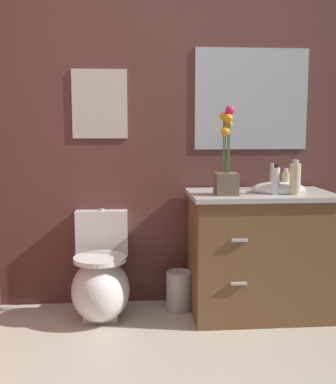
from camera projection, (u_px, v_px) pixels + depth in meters
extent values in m
cube|color=brown|center=(208.00, 128.00, 3.43)|extent=(3.97, 0.05, 2.50)
ellipsoid|color=white|center=(101.00, 290.00, 3.17)|extent=(0.38, 0.48, 0.40)
cube|color=white|center=(101.00, 303.00, 3.24)|extent=(0.22, 0.26, 0.18)
cube|color=white|center=(102.00, 233.00, 3.41)|extent=(0.36, 0.13, 0.32)
cylinder|color=white|center=(100.00, 259.00, 3.12)|extent=(0.34, 0.34, 0.03)
cylinder|color=#B7B7BC|center=(101.00, 210.00, 3.39)|extent=(0.04, 0.04, 0.02)
cube|color=brown|center=(259.00, 256.00, 3.25)|extent=(0.90, 0.52, 0.80)
cube|color=#BCB7B2|center=(261.00, 195.00, 3.20)|extent=(0.94, 0.56, 0.03)
ellipsoid|color=white|center=(279.00, 189.00, 3.20)|extent=(0.36, 0.26, 0.10)
cylinder|color=#B7B7BC|center=(272.00, 176.00, 3.35)|extent=(0.02, 0.02, 0.18)
cube|color=#B7B7BC|center=(240.00, 240.00, 2.94)|extent=(0.10, 0.02, 0.02)
cube|color=#B7B7BC|center=(239.00, 284.00, 2.98)|extent=(0.10, 0.02, 0.02)
cube|color=brown|center=(226.00, 184.00, 3.07)|extent=(0.14, 0.14, 0.14)
cylinder|color=#386B2D|center=(229.00, 142.00, 3.03)|extent=(0.01, 0.01, 0.39)
sphere|color=#E01E51|center=(230.00, 110.00, 3.01)|extent=(0.06, 0.06, 0.06)
cylinder|color=#386B2D|center=(228.00, 148.00, 3.07)|extent=(0.01, 0.01, 0.31)
sphere|color=orange|center=(228.00, 124.00, 3.05)|extent=(0.06, 0.06, 0.06)
cylinder|color=#386B2D|center=(224.00, 145.00, 3.06)|extent=(0.01, 0.01, 0.35)
sphere|color=orange|center=(224.00, 116.00, 3.03)|extent=(0.06, 0.06, 0.06)
cylinder|color=#386B2D|center=(225.00, 153.00, 3.03)|extent=(0.01, 0.01, 0.26)
sphere|color=orange|center=(225.00, 132.00, 3.01)|extent=(0.06, 0.06, 0.06)
cylinder|color=#386B2D|center=(228.00, 146.00, 3.02)|extent=(0.01, 0.01, 0.34)
sphere|color=orange|center=(228.00, 118.00, 2.99)|extent=(0.06, 0.06, 0.06)
cylinder|color=beige|center=(286.00, 182.00, 3.21)|extent=(0.05, 0.05, 0.13)
cylinder|color=silver|center=(286.00, 170.00, 3.20)|extent=(0.03, 0.03, 0.02)
cylinder|color=white|center=(276.00, 181.00, 3.09)|extent=(0.05, 0.05, 0.17)
cylinder|color=black|center=(276.00, 166.00, 3.08)|extent=(0.03, 0.03, 0.02)
cylinder|color=beige|center=(295.00, 179.00, 3.08)|extent=(0.07, 0.07, 0.20)
cylinder|color=#B7B7BC|center=(296.00, 162.00, 3.07)|extent=(0.04, 0.04, 0.02)
cylinder|color=#B7B7BC|center=(179.00, 292.00, 3.35)|extent=(0.18, 0.18, 0.26)
torus|color=#B7B7BC|center=(179.00, 273.00, 3.33)|extent=(0.18, 0.18, 0.01)
cube|color=beige|center=(100.00, 104.00, 3.32)|extent=(0.38, 0.01, 0.47)
cube|color=#B2BCC6|center=(252.00, 99.00, 3.40)|extent=(0.80, 0.01, 0.70)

